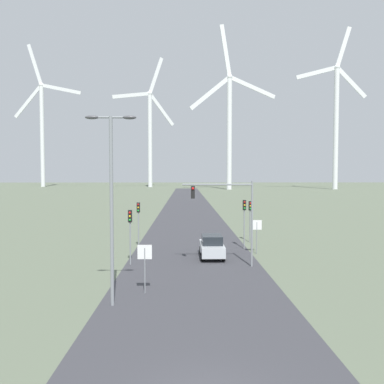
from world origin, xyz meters
TOP-DOWN VIEW (x-y plane):
  - road_surface at (0.00, 48.00)m, footprint 10.00×240.00m
  - streetlamp at (-4.28, 8.68)m, footprint 2.57×0.32m
  - stop_sign_near at (-2.83, 10.59)m, footprint 0.81×0.07m
  - stop_sign_far at (5.43, 20.86)m, footprint 0.81×0.07m
  - traffic_light_post_near_left at (-4.63, 17.29)m, footprint 0.28×0.34m
  - traffic_light_post_near_right at (4.72, 23.00)m, footprint 0.28×0.34m
  - traffic_light_post_mid_left at (-4.78, 23.38)m, footprint 0.28×0.34m
  - traffic_light_post_mid_right at (5.78, 26.16)m, footprint 0.28×0.34m
  - traffic_light_mast_overhead at (2.49, 16.54)m, footprint 5.08×0.35m
  - car_approaching at (1.56, 19.52)m, footprint 1.88×4.12m
  - wind_turbine_far_left at (-77.75, 194.04)m, footprint 38.08×6.35m
  - wind_turbine_left at (-19.06, 187.56)m, footprint 30.55×16.33m
  - wind_turbine_center at (18.87, 155.04)m, footprint 38.78×7.59m
  - wind_turbine_right at (66.77, 156.62)m, footprint 31.13×2.60m

SIDE VIEW (x-z plane):
  - road_surface at x=0.00m, z-range 0.00..0.01m
  - car_approaching at x=1.56m, z-range 0.00..1.83m
  - stop_sign_near at x=-2.83m, z-range 0.55..3.29m
  - stop_sign_far at x=5.43m, z-range 0.57..3.42m
  - traffic_light_post_near_left at x=-4.63m, z-range 0.94..4.99m
  - traffic_light_post_mid_right at x=5.78m, z-range 0.94..4.99m
  - traffic_light_post_mid_left at x=-4.78m, z-range 0.96..5.11m
  - traffic_light_post_near_right at x=4.72m, z-range 1.01..5.39m
  - traffic_light_mast_overhead at x=2.49m, z-range 1.36..7.55m
  - streetlamp at x=-4.28m, z-range 1.20..10.81m
  - wind_turbine_left at x=-19.06m, z-range -4.14..64.33m
  - wind_turbine_center at x=18.87m, z-range -5.19..66.41m
  - wind_turbine_right at x=66.77m, z-range -3.49..68.36m
  - wind_turbine_far_left at x=-77.75m, z-range -4.81..71.73m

